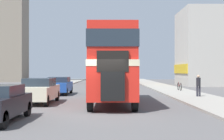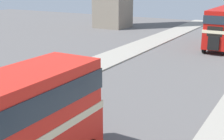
{
  "view_description": "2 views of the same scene",
  "coord_description": "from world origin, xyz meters",
  "px_view_note": "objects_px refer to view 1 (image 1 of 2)",
  "views": [
    {
      "loc": [
        0.54,
        -14.31,
        1.96
      ],
      "look_at": [
        0.67,
        4.55,
        2.02
      ],
      "focal_mm": 50.0,
      "sensor_mm": 36.0,
      "label": 1
    },
    {
      "loc": [
        8.39,
        -1.15,
        7.28
      ],
      "look_at": [
        0.0,
        13.21,
        2.56
      ],
      "focal_mm": 50.0,
      "sensor_mm": 36.0,
      "label": 2
    }
  ],
  "objects_px": {
    "car_parked_far": "(59,85)",
    "bicycle_on_pavement": "(179,87)",
    "car_parked_mid": "(39,90)",
    "bus_distant": "(116,67)",
    "pedestrian_walking": "(198,84)",
    "double_decker_bus": "(112,61)"
  },
  "relations": [
    {
      "from": "bicycle_on_pavement",
      "to": "car_parked_far",
      "type": "bearing_deg",
      "value": -161.58
    },
    {
      "from": "double_decker_bus",
      "to": "pedestrian_walking",
      "type": "height_order",
      "value": "double_decker_bus"
    },
    {
      "from": "car_parked_mid",
      "to": "pedestrian_walking",
      "type": "relative_size",
      "value": 2.8
    },
    {
      "from": "car_parked_mid",
      "to": "pedestrian_walking",
      "type": "bearing_deg",
      "value": 18.82
    },
    {
      "from": "car_parked_mid",
      "to": "bicycle_on_pavement",
      "type": "relative_size",
      "value": 2.48
    },
    {
      "from": "car_parked_mid",
      "to": "bus_distant",
      "type": "bearing_deg",
      "value": 80.37
    },
    {
      "from": "pedestrian_walking",
      "to": "double_decker_bus",
      "type": "bearing_deg",
      "value": -149.35
    },
    {
      "from": "car_parked_far",
      "to": "bicycle_on_pavement",
      "type": "distance_m",
      "value": 11.5
    },
    {
      "from": "bus_distant",
      "to": "car_parked_far",
      "type": "bearing_deg",
      "value": -102.26
    },
    {
      "from": "car_parked_mid",
      "to": "bicycle_on_pavement",
      "type": "height_order",
      "value": "car_parked_mid"
    },
    {
      "from": "car_parked_far",
      "to": "pedestrian_walking",
      "type": "height_order",
      "value": "pedestrian_walking"
    },
    {
      "from": "double_decker_bus",
      "to": "pedestrian_walking",
      "type": "distance_m",
      "value": 7.5
    },
    {
      "from": "car_parked_mid",
      "to": "car_parked_far",
      "type": "bearing_deg",
      "value": 89.62
    },
    {
      "from": "bus_distant",
      "to": "car_parked_far",
      "type": "relative_size",
      "value": 2.74
    },
    {
      "from": "car_parked_far",
      "to": "pedestrian_walking",
      "type": "bearing_deg",
      "value": -18.2
    },
    {
      "from": "double_decker_bus",
      "to": "bus_distant",
      "type": "relative_size",
      "value": 0.85
    },
    {
      "from": "double_decker_bus",
      "to": "bicycle_on_pavement",
      "type": "xyz_separation_m",
      "value": [
        6.53,
        10.88,
        -2.09
      ]
    },
    {
      "from": "bus_distant",
      "to": "car_parked_mid",
      "type": "height_order",
      "value": "bus_distant"
    },
    {
      "from": "car_parked_far",
      "to": "bus_distant",
      "type": "bearing_deg",
      "value": 77.74
    },
    {
      "from": "bus_distant",
      "to": "bicycle_on_pavement",
      "type": "height_order",
      "value": "bus_distant"
    },
    {
      "from": "bus_distant",
      "to": "car_parked_mid",
      "type": "distance_m",
      "value": 32.16
    },
    {
      "from": "car_parked_mid",
      "to": "car_parked_far",
      "type": "xyz_separation_m",
      "value": [
        0.05,
        7.17,
        -0.03
      ]
    }
  ]
}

